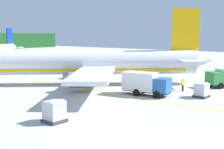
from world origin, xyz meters
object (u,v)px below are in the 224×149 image
Objects in this scene: cargo_container_mid at (202,90)px; crew_loader_left at (133,77)px; airliner_foreground at (85,63)px; service_truck_baggage at (146,83)px; crew_marshaller at (183,84)px; cargo_container_near at (54,112)px.

cargo_container_mid is 13.04m from crew_loader_left.
service_truck_baggage is (-1.19, -12.23, -1.77)m from airliner_foreground.
crew_marshaller is (2.30, 3.75, 0.15)m from cargo_container_mid.
cargo_container_mid reaches higher than crew_marshaller.
crew_marshaller is at bearing -73.44° from airliner_foreground.
cargo_container_mid is at bearing -121.51° from crew_marshaller.
service_truck_baggage reaches higher than crew_marshaller.
service_truck_baggage is 8.96m from crew_loader_left.
cargo_container_mid reaches higher than crew_loader_left.
service_truck_baggage is at bearing 117.65° from cargo_container_mid.
service_truck_baggage is at bearing -95.57° from airliner_foreground.
airliner_foreground is at bearing 106.56° from crew_marshaller.
cargo_container_near is 21.22m from crew_marshaller.
cargo_container_near is 1.17× the size of crew_loader_left.
crew_marshaller is (21.13, -1.94, 0.06)m from cargo_container_near.
crew_marshaller is 0.99× the size of crew_loader_left.
cargo_container_mid is (3.27, -6.24, -0.72)m from service_truck_baggage.
cargo_container_near is 1.09× the size of cargo_container_mid.
cargo_container_near is at bearing 174.77° from crew_marshaller.
airliner_foreground is 17.26× the size of cargo_container_mid.
cargo_container_near is (-15.56, -0.55, -0.63)m from service_truck_baggage.
airliner_foreground is at bearing 96.41° from cargo_container_mid.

